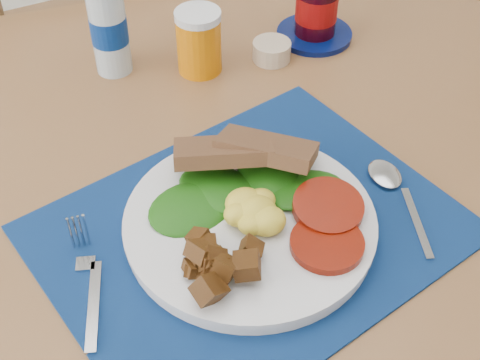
# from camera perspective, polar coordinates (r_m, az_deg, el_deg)

# --- Properties ---
(table) EXTENTS (1.40, 0.90, 0.75)m
(table) POSITION_cam_1_polar(r_m,az_deg,el_deg) (1.02, -7.74, -1.17)
(table) COLOR brown
(table) RESTS_ON ground
(chair_far) EXTENTS (0.53, 0.52, 1.26)m
(chair_far) POSITION_cam_1_polar(r_m,az_deg,el_deg) (1.58, -13.11, 14.15)
(chair_far) COLOR brown
(chair_far) RESTS_ON ground
(placemat) EXTENTS (0.60, 0.53, 0.00)m
(placemat) POSITION_cam_1_polar(r_m,az_deg,el_deg) (0.84, 0.83, -4.34)
(placemat) COLOR black
(placemat) RESTS_ON table
(breakfast_plate) EXTENTS (0.31, 0.31, 0.08)m
(breakfast_plate) POSITION_cam_1_polar(r_m,az_deg,el_deg) (0.82, 0.54, -3.57)
(breakfast_plate) COLOR silver
(breakfast_plate) RESTS_ON placemat
(fork) EXTENTS (0.04, 0.18, 0.00)m
(fork) POSITION_cam_1_polar(r_m,az_deg,el_deg) (0.81, -12.81, -8.19)
(fork) COLOR #B2B5BA
(fork) RESTS_ON placemat
(spoon) EXTENTS (0.04, 0.18, 0.01)m
(spoon) POSITION_cam_1_polar(r_m,az_deg,el_deg) (0.91, 13.01, -0.78)
(spoon) COLOR #B2B5BA
(spoon) RESTS_ON placemat
(water_bottle) EXTENTS (0.06, 0.06, 0.20)m
(water_bottle) POSITION_cam_1_polar(r_m,az_deg,el_deg) (1.09, -11.21, 13.11)
(water_bottle) COLOR #ADBFCC
(water_bottle) RESTS_ON table
(juice_glass) EXTENTS (0.07, 0.07, 0.10)m
(juice_glass) POSITION_cam_1_polar(r_m,az_deg,el_deg) (1.09, -3.52, 11.58)
(juice_glass) COLOR orange
(juice_glass) RESTS_ON table
(ramekin) EXTENTS (0.06, 0.06, 0.03)m
(ramekin) POSITION_cam_1_polar(r_m,az_deg,el_deg) (1.13, 2.72, 10.95)
(ramekin) COLOR #C3AB8F
(ramekin) RESTS_ON table
(jam_on_saucer) EXTENTS (0.13, 0.13, 0.12)m
(jam_on_saucer) POSITION_cam_1_polar(r_m,az_deg,el_deg) (1.18, 6.53, 14.21)
(jam_on_saucer) COLOR #041049
(jam_on_saucer) RESTS_ON table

